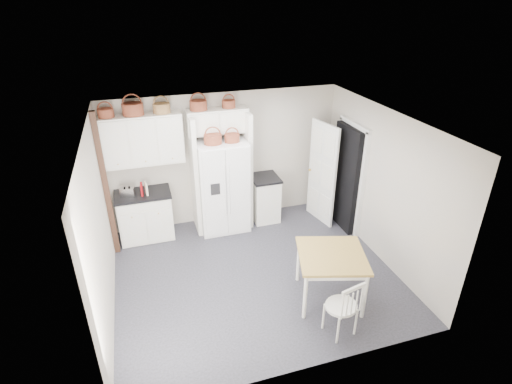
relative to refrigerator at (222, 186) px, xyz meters
name	(u,v)px	position (x,y,z in m)	size (l,w,h in m)	color
floor	(255,273)	(0.15, -1.63, -0.90)	(4.50, 4.50, 0.00)	#27262E
ceiling	(254,123)	(0.15, -1.63, 1.70)	(4.50, 4.50, 0.00)	white
wall_back	(225,159)	(0.15, 0.37, 0.40)	(4.50, 4.50, 0.00)	#B2ADA8
wall_left	(100,228)	(-2.10, -1.63, 0.40)	(4.00, 4.00, 0.00)	#B2ADA8
wall_right	(382,186)	(2.40, -1.63, 0.40)	(4.00, 4.00, 0.00)	#B2ADA8
refrigerator	(222,186)	(0.00, 0.00, 0.00)	(0.93, 0.75, 1.80)	white
base_cab_left	(146,216)	(-1.49, 0.07, -0.45)	(0.97, 0.61, 0.89)	white
base_cab_right	(264,199)	(0.88, 0.07, -0.45)	(0.51, 0.61, 0.90)	white
dining_table	(330,276)	(1.06, -2.53, -0.50)	(0.97, 0.97, 0.80)	olive
windsor_chair	(341,306)	(0.89, -3.20, -0.45)	(0.45, 0.41, 0.91)	white
counter_left	(142,194)	(-1.49, 0.07, 0.01)	(1.01, 0.65, 0.04)	black
counter_right	(265,178)	(0.88, 0.07, 0.02)	(0.55, 0.65, 0.04)	black
toaster	(128,192)	(-1.73, 0.00, 0.12)	(0.25, 0.14, 0.17)	silver
cookbook_red	(142,189)	(-1.49, -0.01, 0.15)	(0.03, 0.15, 0.23)	maroon
cookbook_cream	(146,189)	(-1.41, -0.01, 0.15)	(0.03, 0.15, 0.23)	beige
basket_upper_a	(106,113)	(-1.88, 0.20, 1.52)	(0.26, 0.26, 0.15)	brown
basket_upper_b	(133,109)	(-1.44, 0.20, 1.55)	(0.35, 0.35, 0.21)	brown
basket_upper_c	(162,108)	(-0.97, 0.20, 1.53)	(0.29, 0.29, 0.17)	brown
basket_bridge_a	(198,105)	(-0.33, 0.20, 1.54)	(0.31, 0.31, 0.17)	brown
basket_bridge_b	(229,104)	(0.22, 0.20, 1.52)	(0.24, 0.24, 0.14)	brown
basket_fridge_a	(213,139)	(-0.16, -0.10, 0.99)	(0.32, 0.32, 0.17)	brown
basket_fridge_b	(232,138)	(0.19, -0.10, 0.97)	(0.27, 0.27, 0.15)	brown
upper_cabinet	(143,140)	(-1.35, 0.20, 1.00)	(1.40, 0.34, 0.90)	white
bridge_cabinet	(217,121)	(0.00, 0.20, 1.22)	(1.12, 0.34, 0.45)	white
fridge_panel_left	(194,176)	(-0.51, 0.07, 0.25)	(0.08, 0.60, 2.30)	white
fridge_panel_right	(247,169)	(0.51, 0.07, 0.25)	(0.08, 0.60, 2.30)	white
trim_post	(106,187)	(-2.05, -0.28, 0.40)	(0.09, 0.09, 2.60)	#311E12
doorway_void	(347,178)	(2.31, -0.63, 0.12)	(0.18, 0.85, 2.05)	black
door_slab	(322,174)	(1.95, -0.30, 0.12)	(0.80, 0.04, 2.05)	white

